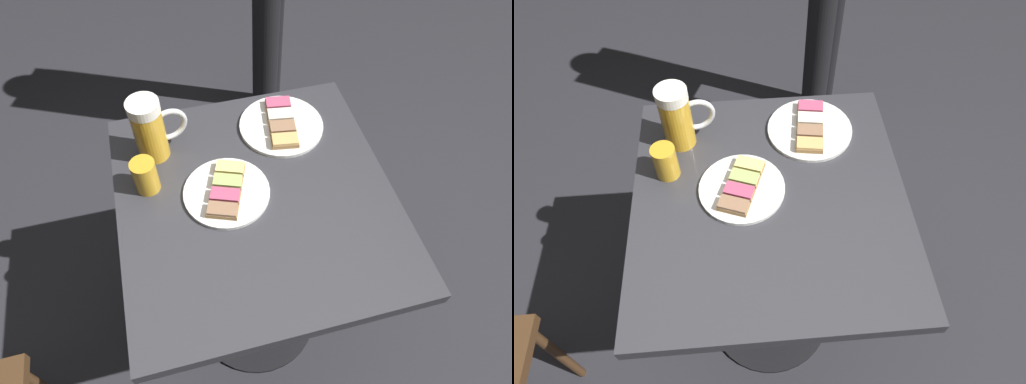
% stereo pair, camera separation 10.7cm
% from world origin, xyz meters
% --- Properties ---
extents(ground_plane, '(6.00, 6.00, 0.00)m').
position_xyz_m(ground_plane, '(0.00, 0.00, 0.00)').
color(ground_plane, '#28282D').
extents(cafe_table, '(0.70, 0.67, 0.76)m').
position_xyz_m(cafe_table, '(0.00, 0.00, 0.58)').
color(cafe_table, black).
rests_on(cafe_table, ground_plane).
extents(plate_near, '(0.21, 0.21, 0.03)m').
position_xyz_m(plate_near, '(0.03, 0.07, 0.77)').
color(plate_near, white).
rests_on(plate_near, cafe_table).
extents(plate_far, '(0.23, 0.23, 0.03)m').
position_xyz_m(plate_far, '(0.21, -0.13, 0.77)').
color(plate_far, white).
rests_on(plate_far, cafe_table).
extents(beer_mug, '(0.08, 0.14, 0.18)m').
position_xyz_m(beer_mug, '(0.20, 0.21, 0.85)').
color(beer_mug, gold).
rests_on(beer_mug, cafe_table).
extents(beer_glass_small, '(0.06, 0.06, 0.09)m').
position_xyz_m(beer_glass_small, '(0.09, 0.25, 0.81)').
color(beer_glass_small, gold).
rests_on(beer_glass_small, cafe_table).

